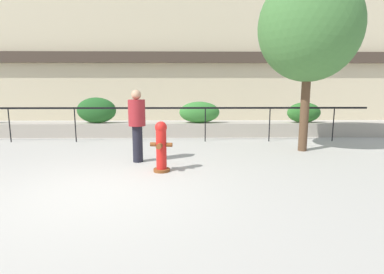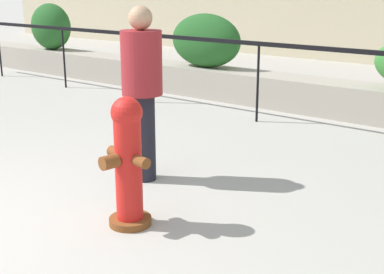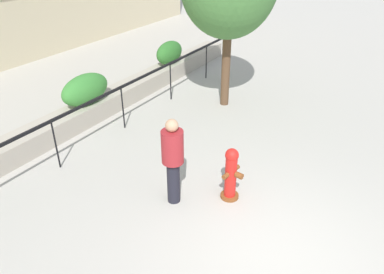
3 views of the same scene
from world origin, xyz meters
name	(u,v)px [view 1 (image 1 of 3)]	position (x,y,z in m)	size (l,w,h in m)	color
ground_plane	(98,192)	(0.00, 0.00, 0.00)	(120.00, 120.00, 0.00)	#B2ADA3
building_facade	(159,47)	(0.00, 11.98, 3.99)	(30.00, 1.36, 8.00)	beige
planter_wall_low	(145,130)	(0.00, 6.00, 0.25)	(18.00, 0.70, 0.50)	#ADA393
fence_railing_segment	(140,111)	(0.00, 4.90, 1.02)	(15.00, 0.05, 1.15)	black
hedge_bush_1	(97,110)	(-1.75, 6.00, 0.97)	(1.42, 0.63, 0.93)	#235B23
hedge_bush_2	(199,112)	(1.99, 6.00, 0.89)	(1.47, 0.70, 0.78)	#387F33
hedge_bush_3	(304,113)	(5.85, 6.00, 0.87)	(1.23, 0.59, 0.75)	#2D6B28
fire_hydrant	(161,146)	(0.99, 1.29, 0.55)	(0.48, 0.46, 1.08)	brown
street_tree	(310,28)	(4.83, 3.38, 3.36)	(2.75, 2.47, 4.82)	brown
pedestrian	(137,121)	(0.35, 2.16, 0.99)	(0.57, 0.57, 1.73)	black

